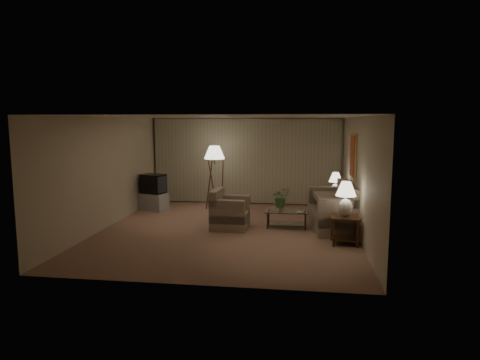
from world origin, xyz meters
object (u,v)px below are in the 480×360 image
object	(u,v)px
sofa	(333,211)
armchair	(230,213)
vase	(281,208)
side_table_near	(345,225)
table_lamp_near	(346,196)
coffee_table	(287,217)
crt_tv	(153,184)
floor_lamp	(215,176)
tv_cabinet	(154,202)
table_lamp_far	(335,182)
side_table_far	(335,202)
ottoman	(228,208)

from	to	relation	value
sofa	armchair	bearing A→B (deg)	-87.85
vase	sofa	bearing A→B (deg)	4.53
side_table_near	table_lamp_near	distance (m)	0.62
coffee_table	crt_tv	xyz separation A→B (m)	(-3.94, 1.57, 0.50)
side_table_near	floor_lamp	distance (m)	4.83
table_lamp_near	coffee_table	distance (m)	1.93
side_table_near	tv_cabinet	xyz separation A→B (m)	(-5.20, 2.82, -0.17)
floor_lamp	tv_cabinet	bearing A→B (deg)	-164.15
floor_lamp	sofa	bearing A→B (deg)	-30.61
vase	table_lamp_far	bearing A→B (deg)	43.73
table_lamp_far	floor_lamp	distance (m)	3.54
side_table_far	table_lamp_far	xyz separation A→B (m)	(-0.00, -0.00, 0.56)
sofa	coffee_table	xyz separation A→B (m)	(-1.11, -0.10, -0.16)
sofa	armchair	xyz separation A→B (m)	(-2.48, -0.35, -0.06)
table_lamp_near	tv_cabinet	xyz separation A→B (m)	(-5.20, 2.82, -0.79)
side_table_far	coffee_table	bearing A→B (deg)	-133.06
tv_cabinet	floor_lamp	world-z (taller)	floor_lamp
side_table_near	vase	distance (m)	1.89
sofa	table_lamp_near	distance (m)	1.49
armchair	side_table_far	bearing A→B (deg)	-56.39
armchair	side_table_far	xyz separation A→B (m)	(2.63, 1.60, 0.03)
table_lamp_near	table_lamp_far	xyz separation A→B (m)	(-0.00, 2.60, -0.07)
sofa	ottoman	distance (m)	3.04
coffee_table	ottoman	bearing A→B (deg)	143.06
sofa	table_lamp_near	world-z (taller)	table_lamp_near
coffee_table	crt_tv	bearing A→B (deg)	158.26
table_lamp_far	coffee_table	world-z (taller)	table_lamp_far
crt_tv	ottoman	xyz separation A→B (m)	(2.25, -0.30, -0.59)
table_lamp_far	tv_cabinet	size ratio (longest dim) A/B	0.70
armchair	side_table_near	size ratio (longest dim) A/B	1.61
table_lamp_near	crt_tv	distance (m)	5.92
table_lamp_far	crt_tv	distance (m)	5.21
vase	armchair	bearing A→B (deg)	-168.54
floor_lamp	armchair	bearing A→B (deg)	-70.07
coffee_table	ottoman	xyz separation A→B (m)	(-1.69, 1.27, -0.09)
crt_tv	sofa	bearing A→B (deg)	3.13
armchair	side_table_near	bearing A→B (deg)	-108.53
side_table_near	table_lamp_near	xyz separation A→B (m)	(0.00, 0.00, 0.62)
coffee_table	ottoman	size ratio (longest dim) A/B	1.83
sofa	tv_cabinet	size ratio (longest dim) A/B	2.43
table_lamp_near	crt_tv	world-z (taller)	table_lamp_near
sofa	side_table_far	distance (m)	1.26
table_lamp_near	floor_lamp	xyz separation A→B (m)	(-3.47, 3.31, -0.06)
floor_lamp	ottoman	world-z (taller)	floor_lamp
armchair	vase	xyz separation A→B (m)	(1.22, 0.25, 0.11)
sofa	armchair	world-z (taller)	sofa
side_table_near	coffee_table	distance (m)	1.78
coffee_table	crt_tv	world-z (taller)	crt_tv
table_lamp_far	vase	distance (m)	2.01
side_table_far	table_lamp_near	size ratio (longest dim) A/B	0.81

